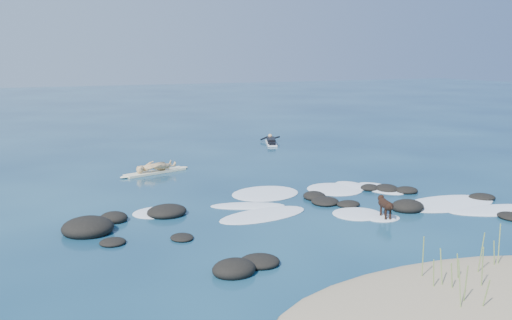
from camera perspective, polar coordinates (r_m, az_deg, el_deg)
name	(u,v)px	position (r m, az deg, el deg)	size (l,w,h in m)	color
ground	(286,208)	(19.18, 2.99, -4.80)	(160.00, 160.00, 0.00)	#0A2642
sand_dune	(470,303)	(12.92, 20.65, -13.25)	(9.00, 4.40, 0.60)	#9E8966
dune_grass	(481,268)	(13.19, 21.59, -10.04)	(3.03, 1.94, 1.16)	#7E9D4C
reef_rocks	(256,217)	(17.78, -0.02, -5.68)	(14.75, 6.85, 0.62)	black
breaking_foam	(352,202)	(20.17, 9.54, -4.14)	(13.58, 8.09, 0.12)	white
standing_surfer_rig	(155,156)	(24.89, -10.08, 0.41)	(3.33, 1.41, 1.93)	#F9F5C7
paddling_surfer_rig	(271,141)	(32.76, 1.52, 1.89)	(1.60, 2.58, 0.46)	white
dog	(385,204)	(18.24, 12.79, -4.33)	(0.46, 1.10, 0.71)	black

